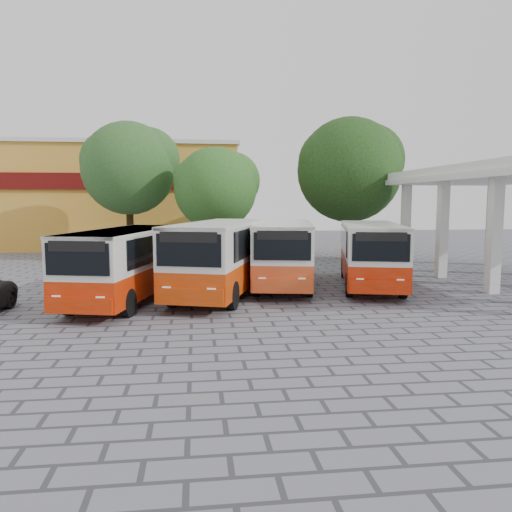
{
  "coord_description": "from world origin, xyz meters",
  "views": [
    {
      "loc": [
        -4.2,
        -17.07,
        3.78
      ],
      "look_at": [
        -1.74,
        3.31,
        1.5
      ],
      "focal_mm": 35.0,
      "sensor_mm": 36.0,
      "label": 1
    }
  ],
  "objects": [
    {
      "name": "ground",
      "position": [
        0.0,
        0.0,
        0.0
      ],
      "size": [
        90.0,
        90.0,
        0.0
      ],
      "primitive_type": "plane",
      "color": "slate",
      "rests_on": "ground"
    },
    {
      "name": "shophouse_block",
      "position": [
        -11.0,
        25.99,
        4.16
      ],
      "size": [
        20.4,
        10.4,
        8.3
      ],
      "color": "gold",
      "rests_on": "ground"
    },
    {
      "name": "bus_far_left",
      "position": [
        -6.82,
        1.88,
        1.57
      ],
      "size": [
        4.04,
        7.93,
        2.71
      ],
      "rotation": [
        0.0,
        0.0,
        -0.25
      ],
      "color": "#BB1F00",
      "rests_on": "ground"
    },
    {
      "name": "bus_centre_left",
      "position": [
        -3.2,
        2.79,
        1.69
      ],
      "size": [
        4.83,
        8.63,
        2.92
      ],
      "rotation": [
        0.0,
        0.0,
        -0.31
      ],
      "color": "#B73102",
      "rests_on": "ground"
    },
    {
      "name": "bus_centre_right",
      "position": [
        -0.34,
        4.61,
        1.63
      ],
      "size": [
        3.8,
        8.18,
        2.82
      ],
      "rotation": [
        0.0,
        0.0,
        -0.19
      ],
      "color": "#BC3E15",
      "rests_on": "ground"
    },
    {
      "name": "bus_far_right",
      "position": [
        3.42,
        3.92,
        1.61
      ],
      "size": [
        4.2,
        8.13,
        2.77
      ],
      "rotation": [
        0.0,
        0.0,
        -0.26
      ],
      "color": "#BA1C00",
      "rests_on": "ground"
    },
    {
      "name": "tree_left",
      "position": [
        -8.31,
        15.68,
        6.01
      ],
      "size": [
        6.17,
        5.87,
        8.76
      ],
      "color": "black",
      "rests_on": "ground"
    },
    {
      "name": "tree_middle",
      "position": [
        -2.94,
        13.0,
        4.66
      ],
      "size": [
        5.18,
        4.93,
        6.96
      ],
      "color": "#3C2C1C",
      "rests_on": "ground"
    },
    {
      "name": "tree_right",
      "position": [
        5.88,
        14.89,
        6.0
      ],
      "size": [
        7.12,
        6.79,
        9.17
      ],
      "color": "#432F1A",
      "rests_on": "ground"
    }
  ]
}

